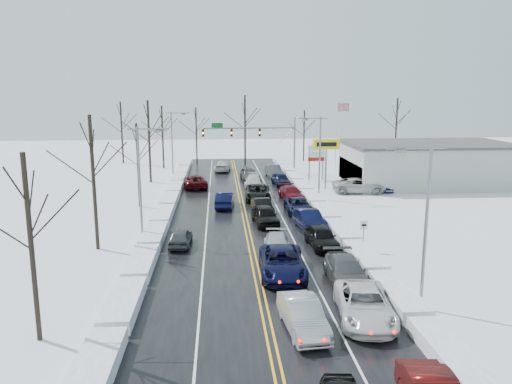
{
  "coord_description": "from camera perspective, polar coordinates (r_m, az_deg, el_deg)",
  "views": [
    {
      "loc": [
        -2.35,
        -42.63,
        11.65
      ],
      "look_at": [
        1.03,
        2.29,
        2.5
      ],
      "focal_mm": 35.0,
      "sensor_mm": 36.0,
      "label": 1
    }
  ],
  "objects": [
    {
      "name": "queued_car_1",
      "position": [
        25.77,
        5.35,
        -15.45
      ],
      "size": [
        2.13,
        4.93,
        1.58
      ],
      "primitive_type": "imported",
      "rotation": [
        0.0,
        0.0,
        0.1
      ],
      "color": "#A7AAB0",
      "rests_on": "ground"
    },
    {
      "name": "queued_car_6",
      "position": [
        54.41,
        0.21,
        -0.88
      ],
      "size": [
        3.02,
        5.95,
        1.61
      ],
      "primitive_type": "imported",
      "rotation": [
        0.0,
        0.0,
        -0.06
      ],
      "color": "black",
      "rests_on": "ground"
    },
    {
      "name": "tree_left_b",
      "position": [
        38.04,
        -18.23,
        3.86
      ],
      "size": [
        4.0,
        4.0,
        10.0
      ],
      "color": "#2D231C",
      "rests_on": "ground"
    },
    {
      "name": "tree_far_d",
      "position": [
        84.55,
        5.52,
        7.56
      ],
      "size": [
        3.4,
        3.4,
        8.5
      ],
      "color": "#2D231C",
      "rests_on": "ground"
    },
    {
      "name": "queued_car_7",
      "position": [
        62.23,
        -0.29,
        0.69
      ],
      "size": [
        2.61,
        5.18,
        1.44
      ],
      "primitive_type": "imported",
      "rotation": [
        0.0,
        0.0,
        -0.12
      ],
      "color": "silver",
      "rests_on": "ground"
    },
    {
      "name": "streetlight_sw",
      "position": [
        39.6,
        -12.9,
        1.98
      ],
      "size": [
        3.2,
        0.25,
        9.0
      ],
      "color": "slate",
      "rests_on": "ground"
    },
    {
      "name": "streetlight_ne",
      "position": [
        54.07,
        7.1,
        4.66
      ],
      "size": [
        3.2,
        0.25,
        9.0
      ],
      "color": "slate",
      "rests_on": "ground"
    },
    {
      "name": "queued_car_5",
      "position": [
        48.05,
        0.73,
        -2.55
      ],
      "size": [
        2.03,
        4.61,
        1.47
      ],
      "primitive_type": "imported",
      "rotation": [
        0.0,
        0.0,
        0.11
      ],
      "color": "black",
      "rests_on": "ground"
    },
    {
      "name": "tree_far_c",
      "position": [
        81.84,
        -1.27,
        8.7
      ],
      "size": [
        4.4,
        4.4,
        11.0
      ],
      "color": "#2D231C",
      "rests_on": "ground"
    },
    {
      "name": "traffic_signal_mast",
      "position": [
        71.13,
        0.39,
        6.5
      ],
      "size": [
        13.28,
        0.39,
        8.0
      ],
      "color": "slate",
      "rests_on": "ground"
    },
    {
      "name": "queued_car_13",
      "position": [
        43.08,
        6.09,
        -4.28
      ],
      "size": [
        2.28,
        5.21,
        1.67
      ],
      "primitive_type": "imported",
      "rotation": [
        0.0,
        0.0,
        0.1
      ],
      "color": "black",
      "rests_on": "ground"
    },
    {
      "name": "queued_car_12",
      "position": [
        38.43,
        7.48,
        -6.27
      ],
      "size": [
        2.24,
        4.87,
        1.62
      ],
      "primitive_type": "imported",
      "rotation": [
        0.0,
        0.0,
        0.07
      ],
      "color": "black",
      "rests_on": "ground"
    },
    {
      "name": "streetlight_nw",
      "position": [
        67.19,
        -9.42,
        5.92
      ],
      "size": [
        3.2,
        0.25,
        9.0
      ],
      "color": "slate",
      "rests_on": "ground"
    },
    {
      "name": "queued_car_4",
      "position": [
        44.39,
        1.06,
        -3.73
      ],
      "size": [
        2.46,
        5.04,
        1.66
      ],
      "primitive_type": "imported",
      "rotation": [
        0.0,
        0.0,
        0.11
      ],
      "color": "black",
      "rests_on": "ground"
    },
    {
      "name": "parked_car_2",
      "position": [
        68.12,
        10.6,
        1.44
      ],
      "size": [
        1.99,
        4.32,
        1.43
      ],
      "primitive_type": "imported",
      "rotation": [
        0.0,
        0.0,
        3.21
      ],
      "color": "black",
      "rests_on": "ground"
    },
    {
      "name": "speed_limit_sign",
      "position": [
        37.56,
        12.2,
        -4.25
      ],
      "size": [
        0.55,
        0.09,
        2.35
      ],
      "color": "slate",
      "rests_on": "ground"
    },
    {
      "name": "queued_car_17",
      "position": [
        68.94,
        2.05,
        1.75
      ],
      "size": [
        2.32,
        5.03,
        1.6
      ],
      "primitive_type": "imported",
      "rotation": [
        0.0,
        0.0,
        0.13
      ],
      "color": "#434649",
      "rests_on": "ground"
    },
    {
      "name": "dealership_building",
      "position": [
        66.71,
        19.01,
        3.11
      ],
      "size": [
        20.4,
        12.4,
        5.3
      ],
      "color": "#AAA9A5",
      "rests_on": "ground"
    },
    {
      "name": "snow_bank_right",
      "position": [
        47.19,
        8.01,
        -2.93
      ],
      "size": [
        1.69,
        72.0,
        0.77
      ],
      "primitive_type": "cube",
      "color": "white",
      "rests_on": "ground"
    },
    {
      "name": "oncoming_car_1",
      "position": [
        61.65,
        -6.95,
        0.5
      ],
      "size": [
        3.35,
        5.99,
        1.58
      ],
      "primitive_type": "imported",
      "rotation": [
        0.0,
        0.0,
        3.27
      ],
      "color": "#44090C",
      "rests_on": "ground"
    },
    {
      "name": "tree_far_a",
      "position": [
        84.23,
        -15.16,
        7.92
      ],
      "size": [
        4.0,
        4.0,
        10.0
      ],
      "color": "#2D231C",
      "rests_on": "ground"
    },
    {
      "name": "tree_left_d",
      "position": [
        65.38,
        -12.18,
        7.44
      ],
      "size": [
        4.2,
        4.2,
        10.5
      ],
      "color": "#2D231C",
      "rests_on": "ground"
    },
    {
      "name": "parked_car_0",
      "position": [
        59.28,
        11.7,
        -0.09
      ],
      "size": [
        6.43,
        3.39,
        1.72
      ],
      "primitive_type": "imported",
      "rotation": [
        0.0,
        0.0,
        1.48
      ],
      "color": "#BBBBBD",
      "rests_on": "ground"
    },
    {
      "name": "oncoming_car_3",
      "position": [
        38.89,
        -8.61,
        -6.08
      ],
      "size": [
        1.8,
        4.08,
        1.37
      ],
      "primitive_type": "imported",
      "rotation": [
        0.0,
        0.0,
        3.1
      ],
      "color": "#414447",
      "rests_on": "ground"
    },
    {
      "name": "tree_far_b",
      "position": [
        83.88,
        -6.85,
        7.74
      ],
      "size": [
        3.6,
        3.6,
        9.0
      ],
      "color": "#2D231C",
      "rests_on": "ground"
    },
    {
      "name": "streetlight_se",
      "position": [
        27.57,
        18.56,
        -2.42
      ],
      "size": [
        3.2,
        0.25,
        9.0
      ],
      "color": "slate",
      "rests_on": "ground"
    },
    {
      "name": "parked_car_1",
      "position": [
        61.6,
        13.91,
        0.24
      ],
      "size": [
        2.87,
        6.04,
        1.7
      ],
      "primitive_type": "imported",
      "rotation": [
        0.0,
        0.0,
        0.08
      ],
      "color": "black",
      "rests_on": "ground"
    },
    {
      "name": "tree_left_e",
      "position": [
        77.26,
        -10.67,
        7.57
      ],
      "size": [
        3.8,
        3.8,
        9.5
      ],
      "color": "#2D231C",
      "rests_on": "ground"
    },
    {
      "name": "tree_left_a",
      "position": [
        24.81,
        -24.61,
        -2.06
      ],
      "size": [
        3.6,
        3.6,
        9.0
      ],
      "color": "#2D231C",
      "rests_on": "ground"
    },
    {
      "name": "queued_car_11",
      "position": [
        31.76,
        10.19,
        -10.23
      ],
      "size": [
        2.34,
        5.49,
        1.58
      ],
      "primitive_type": "imported",
      "rotation": [
        0.0,
        0.0,
        -0.02
      ],
      "color": "#44474A",
      "rests_on": "ground"
    },
    {
      "name": "queued_car_10",
      "position": [
        27.34,
        12.21,
        -14.02
      ],
      "size": [
        3.41,
        6.16,
        1.63
      ],
      "primitive_type": "imported",
      "rotation": [
        0.0,
        0.0,
        -0.12
      ],
      "color": "silver",
      "rests_on": "ground"
    },
    {
      "name": "queued_car_14",
      "position": [
        48.76,
        4.86,
        -2.38
      ],
      "size": [
        2.37,
        5.12,
        1.42
      ],
      "primitive_type": "imported",
      "rotation": [
        0.0,
        0.0,
        0.0
      ],
      "color": "black",
      "rests_on": "ground"
    },
    {
      "name": "snow_bank_left",
      "position": [
        46.42,
        -10.68,
        -3.25
      ],
      "size": [
        1.69,
        72.0,
        0.77
      ],
      "primitive_type": "cube",
      "color": "white",
      "rests_on": "ground"
    },
    {
      "name": "oncoming_car_2",
      "position": [
        74.01,
        -3.82,
        2.4
      ],
      "size": [
        2.67,
        5.48,
        1.54
      ],
      "primitive_type": "imported",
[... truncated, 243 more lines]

